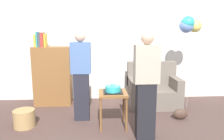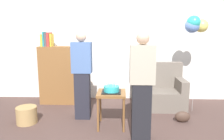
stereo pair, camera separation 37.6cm
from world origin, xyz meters
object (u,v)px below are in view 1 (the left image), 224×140
Objects in this scene: person_blowing_candles at (81,76)px; balloon_bunch at (189,25)px; birthday_cake at (113,89)px; person_holding_cake at (146,86)px; couch at (153,91)px; handbag at (180,114)px; side_table at (113,98)px; wicker_basket at (24,118)px; bookshelf at (52,75)px.

balloon_bunch is (2.16, 0.47, 0.92)m from person_blowing_candles.
person_holding_cake reaches higher than birthday_cake.
balloon_bunch is at bearing -16.91° from couch.
birthday_cake is at bearing -169.89° from handbag.
birthday_cake is 0.67m from person_holding_cake.
wicker_basket is (-1.53, 0.07, -0.37)m from side_table.
person_blowing_candles is at bearing 16.11° from wicker_basket.
wicker_basket is at bearing -159.08° from couch.
couch reaches higher than birthday_cake.
side_table is at bearing -45.62° from person_blowing_candles.
side_table is 1.57m from wicker_basket.
bookshelf is 3.09m from balloon_bunch.
person_blowing_candles is 1.99m from handbag.
person_holding_cake is at bearing -44.05° from bookshelf.
couch is 0.89m from handbag.
bookshelf is 1.14m from person_blowing_candles.
birthday_cake is at bearing -56.16° from person_holding_cake.
birthday_cake is (0.00, 0.00, 0.14)m from side_table.
balloon_bunch is at bearing 27.26° from side_table.
handbag is (1.29, 0.23, -0.56)m from birthday_cake.
person_blowing_candles is at bearing 147.71° from side_table.
bookshelf reaches higher than handbag.
couch reaches higher than handbag.
wicker_basket is at bearing -102.49° from bookshelf.
balloon_bunch is (1.14, 1.28, 0.92)m from person_holding_cake.
bookshelf is at bearing 135.97° from birthday_cake.
person_blowing_candles reaches higher than handbag.
handbag is at bearing -21.34° from bookshelf.
birthday_cake reaches higher than side_table.
balloon_bunch reaches higher than couch.
couch is at bearing -5.28° from bookshelf.
side_table is 1.92× the size of birthday_cake.
couch is 2.26m from bookshelf.
birthday_cake is 0.68m from person_blowing_candles.
bookshelf is 0.99× the size of person_holding_cake.
person_blowing_candles is (-0.56, 0.35, 0.17)m from birthday_cake.
bookshelf is at bearing 77.51° from wicker_basket.
handbag is at bearing -118.07° from balloon_bunch.
side_table is at bearing -126.41° from birthday_cake.
person_holding_cake is at bearing -140.42° from handbag.
handbag is at bearing 10.11° from side_table.
birthday_cake is 2.11m from balloon_bunch.
couch is 0.57× the size of balloon_bunch.
couch is at bearing 20.92° from wicker_basket.
couch is 1.41m from side_table.
balloon_bunch is (1.60, 0.83, 1.09)m from birthday_cake.
person_holding_cake is 2.17m from wicker_basket.
bookshelf reaches higher than wicker_basket.
birthday_cake is 0.89× the size of wicker_basket.
bookshelf is 1.77m from side_table.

